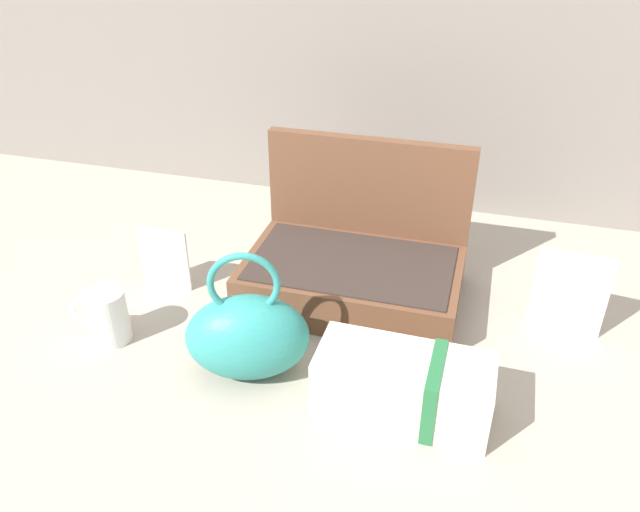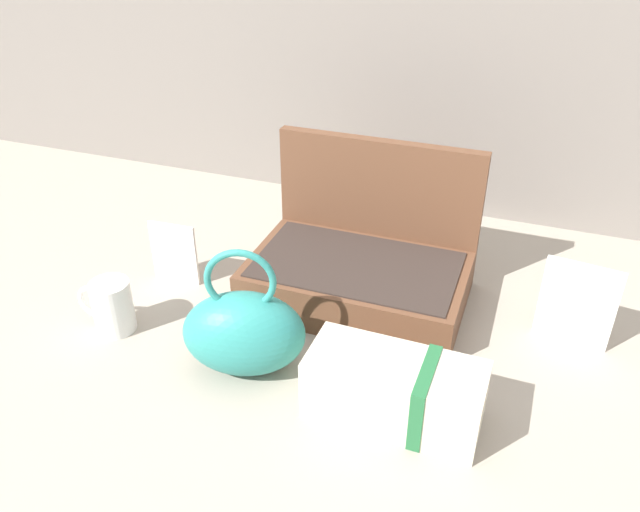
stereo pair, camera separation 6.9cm
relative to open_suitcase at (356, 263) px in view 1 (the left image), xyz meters
name	(u,v)px [view 1 (the left image)]	position (x,y,z in m)	size (l,w,h in m)	color
ground_plane	(309,329)	(-0.05, -0.14, -0.07)	(6.00, 6.00, 0.00)	#9E9384
open_suitcase	(356,263)	(0.00, 0.00, 0.00)	(0.40, 0.27, 0.28)	brown
teal_pouch_handbag	(248,335)	(-0.11, -0.27, 0.01)	(0.22, 0.17, 0.23)	teal
cream_toiletry_bag	(405,386)	(0.14, -0.29, -0.02)	(0.26, 0.12, 0.11)	beige
coffee_mug	(106,316)	(-0.38, -0.26, -0.02)	(0.11, 0.07, 0.10)	white
info_card_left	(570,293)	(0.39, -0.01, 0.01)	(0.12, 0.01, 0.16)	white
poster_card_right	(165,259)	(-0.36, -0.08, 0.00)	(0.10, 0.01, 0.13)	white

